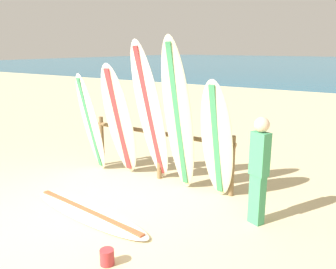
{
  "coord_description": "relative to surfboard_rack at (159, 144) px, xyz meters",
  "views": [
    {
      "loc": [
        3.98,
        -2.89,
        2.44
      ],
      "look_at": [
        0.34,
        2.65,
        0.8
      ],
      "focal_mm": 37.83,
      "sensor_mm": 36.0,
      "label": 1
    }
  ],
  "objects": [
    {
      "name": "surfboard_rack",
      "position": [
        0.0,
        0.0,
        0.0
      ],
      "size": [
        3.03,
        0.09,
        1.04
      ],
      "color": "olive",
      "rests_on": "ground"
    },
    {
      "name": "surfboard_leaning_center_right",
      "position": [
        1.3,
        -0.27,
        0.31
      ],
      "size": [
        0.6,
        0.53,
        1.99
      ],
      "color": "beige",
      "rests_on": "ground"
    },
    {
      "name": "surfboard_lying_on_sand",
      "position": [
        -0.04,
        -1.84,
        -0.65
      ],
      "size": [
        2.5,
        0.78,
        0.08
      ],
      "color": "white",
      "rests_on": "ground"
    },
    {
      "name": "surfboard_leaning_left",
      "position": [
        -0.66,
        -0.35,
        0.41
      ],
      "size": [
        0.63,
        0.78,
        2.19
      ],
      "color": "silver",
      "rests_on": "ground"
    },
    {
      "name": "beachgoer_standing",
      "position": [
        2.16,
        -0.7,
        0.17
      ],
      "size": [
        0.29,
        0.24,
        1.54
      ],
      "color": "#3F9966",
      "rests_on": "ground"
    },
    {
      "name": "surfboard_leaning_center",
      "position": [
        0.66,
        -0.4,
        0.64
      ],
      "size": [
        0.52,
        0.7,
        2.64
      ],
      "color": "beige",
      "rests_on": "ground"
    },
    {
      "name": "sand_bucket",
      "position": [
        1.07,
        -2.6,
        -0.59
      ],
      "size": [
        0.17,
        0.17,
        0.19
      ],
      "primitive_type": "cylinder",
      "color": "#B73338",
      "rests_on": "ground"
    },
    {
      "name": "surfboard_leaning_center_left",
      "position": [
        0.03,
        -0.3,
        0.61
      ],
      "size": [
        0.51,
        0.87,
        2.58
      ],
      "color": "white",
      "rests_on": "ground"
    },
    {
      "name": "surfboard_leaning_far_left",
      "position": [
        -1.34,
        -0.41,
        0.31
      ],
      "size": [
        0.55,
        0.6,
        1.98
      ],
      "color": "white",
      "rests_on": "ground"
    },
    {
      "name": "ground_plane",
      "position": [
        -0.34,
        -2.35,
        -0.68
      ],
      "size": [
        120.0,
        120.0,
        0.0
      ],
      "primitive_type": "plane",
      "color": "beige"
    }
  ]
}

